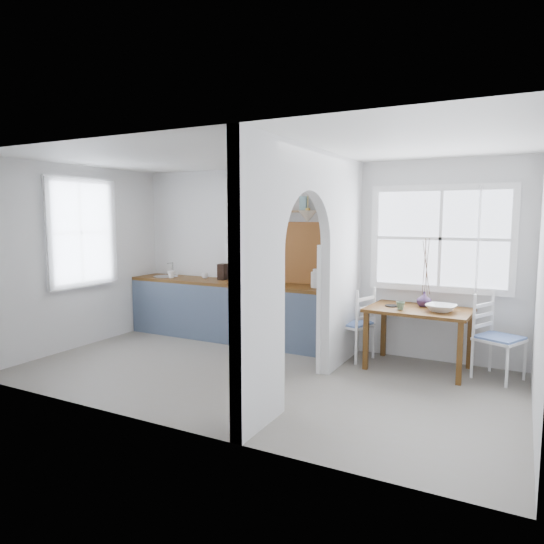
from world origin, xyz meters
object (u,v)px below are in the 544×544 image
at_px(dining_table, 418,339).
at_px(kettle, 317,278).
at_px(chair_right, 499,337).
at_px(chair_left, 353,323).
at_px(vase, 424,299).

relative_size(dining_table, kettle, 4.71).
distance_m(chair_right, kettle, 2.39).
distance_m(chair_left, kettle, 0.80).
height_order(dining_table, kettle, kettle).
height_order(chair_left, vase, chair_left).
bearing_deg(chair_right, chair_left, 114.09).
height_order(chair_right, vase, chair_right).
xyz_separation_m(chair_left, chair_right, (1.77, -0.03, 0.02)).
bearing_deg(vase, kettle, 179.36).
bearing_deg(chair_right, kettle, 111.64).
relative_size(chair_right, vase, 5.27).
relative_size(chair_left, vase, 5.09).
bearing_deg(dining_table, chair_right, 5.71).
height_order(chair_left, chair_right, chair_right).
height_order(kettle, vase, kettle).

